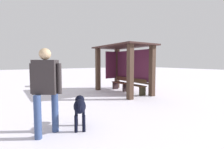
% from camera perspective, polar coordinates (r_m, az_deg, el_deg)
% --- Properties ---
extents(ground_plane, '(60.00, 60.00, 0.00)m').
position_cam_1_polar(ground_plane, '(8.13, 3.58, -6.25)').
color(ground_plane, white).
extents(bus_shelter, '(3.16, 1.73, 2.27)m').
position_cam_1_polar(bus_shelter, '(8.18, 4.25, 4.65)').
color(bus_shelter, '#3E2B20').
rests_on(bus_shelter, ground).
extents(bench_left_inside, '(1.11, 0.36, 0.71)m').
position_cam_1_polar(bench_left_inside, '(8.76, 3.01, -3.31)').
color(bench_left_inside, '#4E261D').
rests_on(bench_left_inside, ground).
extents(bench_center_inside, '(1.11, 0.35, 0.70)m').
position_cam_1_polar(bench_center_inside, '(7.83, 8.30, -4.31)').
color(bench_center_inside, '#4A3120').
rests_on(bench_center_inside, ground).
extents(person_walking, '(0.48, 0.58, 1.78)m').
position_cam_1_polar(person_walking, '(3.59, -21.88, -3.14)').
color(person_walking, '#2D2728').
rests_on(person_walking, ground).
extents(dog, '(0.90, 0.49, 0.69)m').
position_cam_1_polar(dog, '(3.88, -11.08, -10.82)').
color(dog, black).
rests_on(dog, ground).
extents(grit_bin, '(0.73, 0.59, 0.65)m').
position_cam_1_polar(grit_bin, '(10.97, -21.54, -2.06)').
color(grit_bin, yellow).
rests_on(grit_bin, ground).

